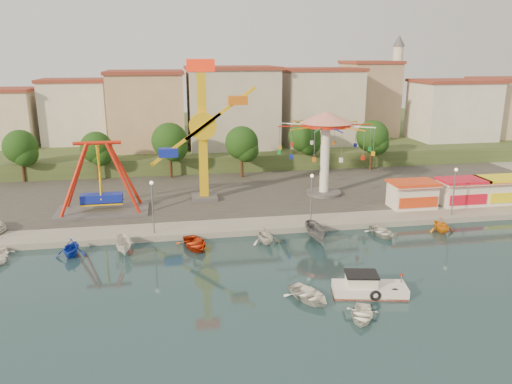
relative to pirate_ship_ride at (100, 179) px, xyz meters
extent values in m
plane|color=#122E34|center=(13.77, -20.88, -4.39)|extent=(200.00, 200.00, 0.00)
cube|color=#9E998E|center=(13.77, 41.12, -4.09)|extent=(200.00, 100.00, 0.60)
cube|color=#4C4944|center=(13.77, 9.12, -3.79)|extent=(90.00, 28.00, 0.01)
cube|color=#384C26|center=(13.77, 46.12, -2.89)|extent=(200.00, 60.00, 3.00)
cube|color=#59595E|center=(0.00, 0.00, -3.64)|extent=(10.00, 5.00, 0.30)
cube|color=#1322A7|center=(0.00, 0.00, -2.19)|extent=(4.50, 1.40, 1.00)
cylinder|color=red|center=(0.00, 0.00, 4.01)|extent=(5.00, 0.40, 0.40)
cube|color=#59595E|center=(11.58, 3.12, -3.54)|extent=(3.00, 3.00, 0.50)
cube|color=yellow|center=(11.58, 3.12, 3.71)|extent=(1.00, 1.00, 15.00)
cube|color=red|center=(11.58, 3.12, 12.01)|extent=(3.20, 0.50, 1.40)
cylinder|color=yellow|center=(11.58, 2.32, 5.21)|extent=(3.20, 0.50, 3.20)
cube|color=yellow|center=(13.61, 2.12, 6.66)|extent=(8.34, 0.35, 6.09)
cube|color=#CC5F12|center=(15.65, 2.12, 8.11)|extent=(2.20, 1.20, 1.00)
cylinder|color=#59595E|center=(26.49, 2.61, -3.59)|extent=(4.40, 4.40, 0.40)
cylinder|color=white|center=(26.49, 2.61, 0.71)|extent=(1.10, 1.10, 9.00)
cylinder|color=red|center=(26.49, 2.61, 5.01)|extent=(6.00, 6.00, 0.50)
cone|color=red|center=(26.49, 2.61, 5.91)|extent=(6.40, 6.40, 1.40)
cube|color=white|center=(34.81, -4.38, -2.39)|extent=(5.00, 3.00, 2.80)
cube|color=red|center=(34.81, -4.38, -0.84)|extent=(5.40, 3.40, 0.25)
cube|color=red|center=(34.81, -6.08, -1.19)|extent=(5.00, 0.77, 0.43)
cube|color=white|center=(40.95, -4.38, -2.39)|extent=(5.00, 3.00, 2.80)
cube|color=red|center=(40.95, -4.38, -0.84)|extent=(5.40, 3.40, 0.25)
cube|color=red|center=(40.95, -6.08, -1.19)|extent=(5.00, 0.77, 0.43)
cube|color=white|center=(45.99, -4.38, -2.39)|extent=(5.00, 3.00, 2.80)
cube|color=yellow|center=(45.99, -4.38, -0.84)|extent=(5.40, 3.40, 0.25)
cube|color=red|center=(45.99, -6.08, -1.19)|extent=(5.00, 0.77, 0.43)
cylinder|color=#59595E|center=(5.77, -7.88, -1.29)|extent=(0.14, 0.14, 5.00)
cylinder|color=#59595E|center=(21.77, -7.88, -1.29)|extent=(0.14, 0.14, 5.00)
cylinder|color=#59595E|center=(37.77, -7.88, -1.29)|extent=(0.14, 0.14, 5.00)
cylinder|color=#382314|center=(-12.23, 16.10, -2.00)|extent=(0.44, 0.44, 3.60)
sphere|color=black|center=(-12.23, 16.10, 1.10)|extent=(4.60, 4.60, 4.60)
cylinder|color=#382314|center=(-2.23, 15.36, -2.09)|extent=(0.44, 0.44, 3.40)
sphere|color=black|center=(-2.23, 15.36, 0.83)|extent=(4.35, 4.35, 4.35)
cylinder|color=#382314|center=(7.77, 14.93, -1.83)|extent=(0.44, 0.44, 3.92)
sphere|color=black|center=(7.77, 14.93, 1.54)|extent=(5.02, 5.02, 5.02)
cylinder|color=#382314|center=(17.77, 13.48, -1.96)|extent=(0.44, 0.44, 3.66)
sphere|color=black|center=(17.77, 13.48, 1.18)|extent=(4.68, 4.68, 4.68)
cylinder|color=#382314|center=(27.77, 16.48, -1.89)|extent=(0.44, 0.44, 3.80)
sphere|color=black|center=(27.77, 16.48, 1.37)|extent=(4.86, 4.86, 4.86)
cylinder|color=#382314|center=(37.77, 14.66, -1.91)|extent=(0.44, 0.44, 3.77)
sphere|color=black|center=(37.77, 14.66, 1.33)|extent=(4.83, 4.83, 4.83)
cube|color=silver|center=(-7.56, 30.51, 2.92)|extent=(12.33, 9.01, 8.63)
cube|color=tan|center=(5.58, 31.08, 4.22)|extent=(11.95, 9.28, 11.23)
cube|color=beige|center=(19.37, 27.92, 3.20)|extent=(12.59, 10.50, 9.20)
cube|color=beige|center=(32.84, 31.32, 3.22)|extent=(10.75, 9.23, 9.24)
cube|color=tan|center=(46.14, 29.45, 4.21)|extent=(12.77, 10.96, 11.21)
cube|color=silver|center=(57.92, 27.89, 4.78)|extent=(8.23, 8.98, 12.36)
cube|color=beige|center=(69.80, 32.83, 2.99)|extent=(11.59, 10.93, 8.76)
cylinder|color=silver|center=(49.77, 33.12, 6.61)|extent=(1.80, 1.80, 16.00)
cylinder|color=#59595E|center=(49.77, 33.12, 11.61)|extent=(2.80, 2.80, 0.30)
cone|color=#59595E|center=(49.77, 33.12, 15.61)|extent=(2.20, 2.20, 2.00)
cube|color=white|center=(22.01, -22.98, -4.06)|extent=(5.81, 3.15, 0.99)
cube|color=red|center=(22.01, -22.98, -4.31)|extent=(5.81, 3.15, 0.18)
cube|color=white|center=(21.35, -22.87, -3.24)|extent=(2.49, 2.06, 0.99)
cube|color=black|center=(21.35, -22.87, -2.69)|extent=(2.75, 2.32, 0.13)
torus|color=black|center=(22.01, -24.08, -3.90)|extent=(0.86, 0.38, 0.84)
torus|color=black|center=(23.55, -24.02, -3.90)|extent=(0.86, 0.38, 0.84)
imported|color=white|center=(17.27, -22.94, -3.99)|extent=(4.15, 4.71, 0.81)
imported|color=white|center=(20.08, -26.28, -4.07)|extent=(3.39, 3.83, 0.66)
imported|color=#1536BF|center=(-1.54, -11.08, -3.57)|extent=(2.92, 3.31, 1.64)
imported|color=silver|center=(3.07, -11.08, -3.69)|extent=(1.85, 3.79, 1.40)
imported|color=red|center=(9.55, -11.08, -3.97)|extent=(3.87, 4.71, 0.85)
imported|color=silver|center=(16.30, -11.08, -3.60)|extent=(3.32, 3.60, 1.59)
imported|color=slate|center=(21.44, -11.08, -3.58)|extent=(1.89, 4.30, 1.62)
imported|color=silver|center=(28.30, -11.08, -4.02)|extent=(3.16, 4.03, 0.76)
imported|color=orange|center=(34.71, -11.08, -3.63)|extent=(2.55, 2.94, 1.53)
camera|label=1|loc=(7.49, -55.28, 13.24)|focal=35.00mm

